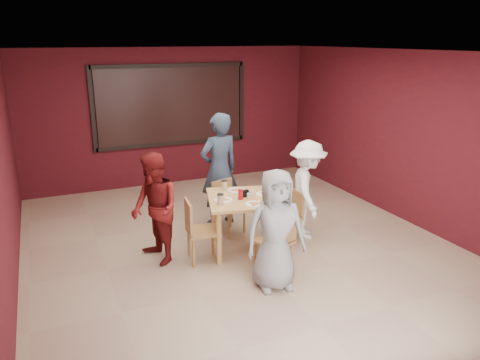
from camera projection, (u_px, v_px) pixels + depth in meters
name	position (u px, v px, depth m)	size (l,w,h in m)	color
floor	(238.00, 245.00, 6.99)	(7.00, 7.00, 0.00)	tan
window_blinds	(172.00, 105.00, 9.53)	(3.00, 0.02, 1.50)	black
dining_table	(245.00, 204.00, 6.65)	(1.26, 1.26, 0.96)	tan
chair_front	(278.00, 239.00, 6.02)	(0.53, 0.53, 0.87)	#A17A3E
chair_back	(227.00, 203.00, 7.36)	(0.51, 0.51, 0.84)	#A17A3E
chair_left	(198.00, 228.00, 6.36)	(0.47, 0.47, 0.88)	#A17A3E
chair_right	(291.00, 213.00, 7.05)	(0.38, 0.38, 0.78)	#A17A3E
diner_front	(276.00, 230.00, 5.62)	(0.74, 0.48, 1.51)	gray
diner_back	(219.00, 170.00, 7.56)	(0.68, 0.44, 1.86)	#2B3A4D
diner_left	(155.00, 209.00, 6.28)	(0.74, 0.58, 1.53)	maroon
diner_right	(307.00, 190.00, 7.12)	(0.98, 0.56, 1.52)	white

